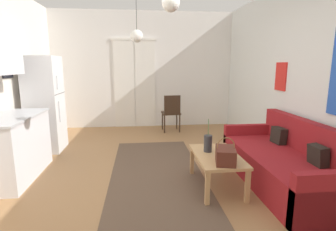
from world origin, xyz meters
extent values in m
cube|color=#996D44|center=(0.00, 0.00, -0.05)|extent=(5.06, 7.48, 0.10)
cube|color=white|center=(0.00, 3.49, 1.43)|extent=(4.66, 0.10, 2.87)
cube|color=white|center=(-0.49, 3.43, 1.08)|extent=(0.50, 0.02, 2.16)
cube|color=white|center=(0.04, 3.43, 1.08)|extent=(0.50, 0.02, 2.16)
cube|color=white|center=(-0.23, 3.42, 2.19)|extent=(1.11, 0.03, 0.06)
cube|color=silver|center=(2.28, 0.00, 1.43)|extent=(0.10, 7.08, 2.87)
cube|color=red|center=(2.22, 0.91, 1.38)|extent=(0.02, 0.31, 0.46)
cube|color=black|center=(-2.22, 1.28, 1.56)|extent=(0.02, 0.32, 0.40)
cube|color=brown|center=(0.11, 0.33, 0.01)|extent=(1.31, 3.15, 0.01)
cube|color=maroon|center=(1.73, -0.13, 0.21)|extent=(0.88, 2.07, 0.42)
cube|color=maroon|center=(2.09, -0.13, 0.42)|extent=(0.15, 2.07, 0.84)
cube|color=maroon|center=(1.73, -1.12, 0.29)|extent=(0.88, 0.11, 0.59)
cube|color=maroon|center=(1.73, 0.85, 0.29)|extent=(0.88, 0.11, 0.59)
cube|color=black|center=(1.94, -0.55, 0.53)|extent=(0.15, 0.24, 0.24)
cube|color=black|center=(1.93, 0.33, 0.54)|extent=(0.15, 0.25, 0.24)
cube|color=tan|center=(0.86, -0.13, 0.42)|extent=(0.55, 0.96, 0.04)
cube|color=tan|center=(0.62, -0.57, 0.20)|extent=(0.05, 0.05, 0.40)
cube|color=tan|center=(1.09, -0.57, 0.20)|extent=(0.05, 0.05, 0.40)
cube|color=tan|center=(0.62, 0.30, 0.20)|extent=(0.05, 0.05, 0.40)
cube|color=tan|center=(1.09, 0.30, 0.20)|extent=(0.05, 0.05, 0.40)
cylinder|color=#2D2D33|center=(0.77, 0.00, 0.55)|extent=(0.11, 0.11, 0.22)
cylinder|color=#477F42|center=(0.77, 0.00, 0.77)|extent=(0.01, 0.01, 0.22)
cube|color=#512319|center=(0.87, -0.42, 0.53)|extent=(0.30, 0.38, 0.18)
torus|color=brown|center=(0.87, -0.42, 0.64)|extent=(0.21, 0.01, 0.21)
cube|color=white|center=(-1.83, 1.69, 0.86)|extent=(0.56, 0.62, 1.72)
cube|color=#4C4C51|center=(-1.55, 1.69, 1.06)|extent=(0.01, 0.60, 0.01)
cylinder|color=#B7BABF|center=(-1.54, 1.52, 1.26)|extent=(0.02, 0.02, 0.24)
cylinder|color=#B7BABF|center=(-1.54, 1.52, 0.75)|extent=(0.02, 0.02, 0.38)
cube|color=silver|center=(-1.88, 0.45, 0.43)|extent=(0.59, 1.26, 0.85)
cube|color=#B7BABF|center=(-1.88, 0.45, 0.87)|extent=(0.62, 1.29, 0.03)
cube|color=#999BA0|center=(-1.88, 0.47, 0.82)|extent=(0.36, 0.40, 0.10)
cylinder|color=#382619|center=(0.79, 3.03, 0.21)|extent=(0.03, 0.03, 0.43)
cylinder|color=#382619|center=(0.43, 3.00, 0.21)|extent=(0.03, 0.03, 0.43)
cylinder|color=#382619|center=(0.81, 2.69, 0.21)|extent=(0.03, 0.03, 0.43)
cylinder|color=#382619|center=(0.45, 2.67, 0.21)|extent=(0.03, 0.03, 0.43)
cube|color=#382619|center=(0.62, 2.85, 0.44)|extent=(0.44, 0.43, 0.04)
cube|color=#382619|center=(0.63, 2.67, 0.66)|extent=(0.38, 0.05, 0.43)
sphere|color=white|center=(0.25, -0.19, 2.24)|extent=(0.20, 0.20, 0.20)
cylinder|color=black|center=(-0.14, 1.93, 2.54)|extent=(0.01, 0.01, 0.64)
sphere|color=white|center=(-0.14, 1.93, 2.10)|extent=(0.24, 0.24, 0.24)
camera|label=1|loc=(-0.11, -3.23, 1.57)|focal=27.90mm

